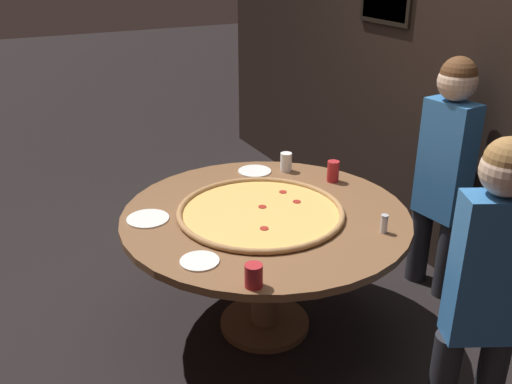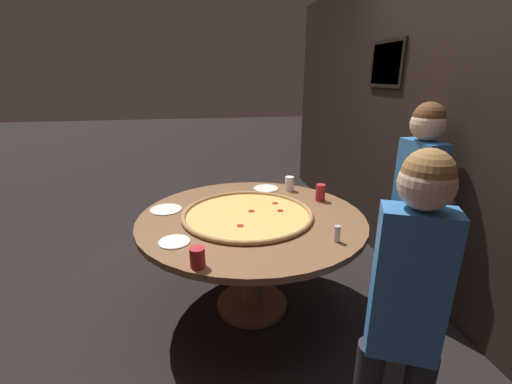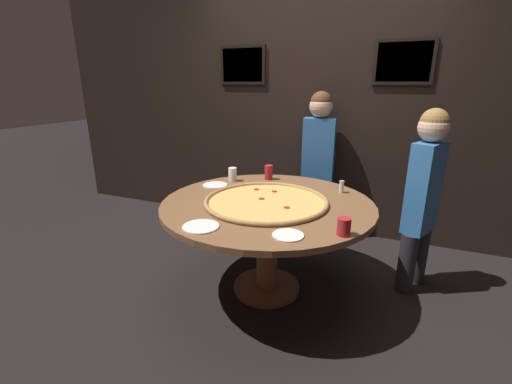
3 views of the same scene
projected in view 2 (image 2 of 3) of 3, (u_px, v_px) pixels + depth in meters
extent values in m
plane|color=black|center=(252.00, 306.00, 2.59)|extent=(24.00, 24.00, 0.00)
cube|color=black|center=(445.00, 129.00, 2.40)|extent=(6.40, 0.06, 2.60)
cube|color=black|center=(387.00, 64.00, 2.99)|extent=(0.52, 0.02, 0.40)
cube|color=slate|center=(386.00, 64.00, 2.99)|extent=(0.46, 0.01, 0.34)
cylinder|color=brown|center=(252.00, 218.00, 2.36)|extent=(1.55, 1.55, 0.04)
cylinder|color=brown|center=(252.00, 265.00, 2.48)|extent=(0.16, 0.16, 0.70)
cylinder|color=brown|center=(252.00, 303.00, 2.59)|extent=(0.52, 0.52, 0.04)
cylinder|color=#EAB75B|center=(247.00, 215.00, 2.35)|extent=(0.86, 0.86, 0.01)
torus|color=#B27F4C|center=(247.00, 213.00, 2.35)|extent=(0.90, 0.90, 0.03)
cylinder|color=#A8281E|center=(280.00, 211.00, 2.40)|extent=(0.04, 0.04, 0.00)
cylinder|color=#A8281E|center=(275.00, 203.00, 2.54)|extent=(0.04, 0.04, 0.00)
cylinder|color=#A8281E|center=(240.00, 226.00, 2.16)|extent=(0.04, 0.04, 0.00)
cylinder|color=#A8281E|center=(251.00, 211.00, 2.40)|extent=(0.04, 0.04, 0.00)
cylinder|color=#B22328|center=(320.00, 193.00, 2.62)|extent=(0.07, 0.07, 0.13)
cylinder|color=#B22328|center=(197.00, 257.00, 1.71)|extent=(0.08, 0.08, 0.10)
cylinder|color=white|center=(289.00, 184.00, 2.85)|extent=(0.07, 0.07, 0.12)
cylinder|color=white|center=(166.00, 209.00, 2.45)|extent=(0.22, 0.22, 0.01)
cylinder|color=white|center=(174.00, 242.00, 1.98)|extent=(0.18, 0.18, 0.01)
cylinder|color=white|center=(266.00, 188.00, 2.91)|extent=(0.21, 0.21, 0.01)
cylinder|color=silver|center=(337.00, 235.00, 1.98)|extent=(0.04, 0.04, 0.08)
cylinder|color=#B7B7BC|center=(338.00, 227.00, 1.96)|extent=(0.04, 0.04, 0.01)
cylinder|color=#232328|center=(415.00, 277.00, 2.49)|extent=(0.15, 0.15, 0.52)
cylinder|color=#232328|center=(395.00, 262.00, 2.71)|extent=(0.15, 0.15, 0.52)
cube|color=#3370B2|center=(417.00, 192.00, 2.40)|extent=(0.32, 0.19, 0.72)
sphere|color=beige|center=(428.00, 124.00, 2.24)|extent=(0.22, 0.22, 0.22)
sphere|color=brown|center=(429.00, 118.00, 2.23)|extent=(0.21, 0.21, 0.21)
cube|color=#3370B2|center=(409.00, 285.00, 1.43)|extent=(0.26, 0.33, 0.68)
sphere|color=beige|center=(427.00, 183.00, 1.28)|extent=(0.21, 0.21, 0.21)
sphere|color=#9E703D|center=(428.00, 174.00, 1.27)|extent=(0.19, 0.19, 0.19)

